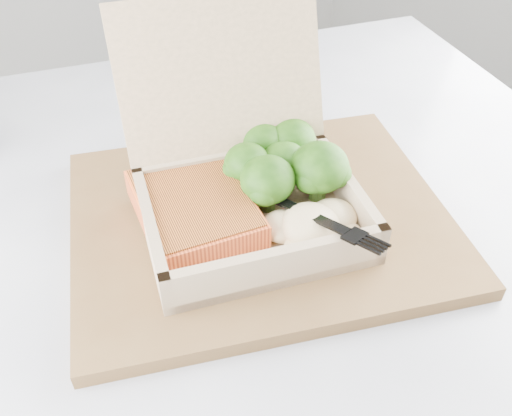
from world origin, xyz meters
TOP-DOWN VIEW (x-y plane):
  - cafe_table at (0.70, 0.38)m, footprint 1.03×1.03m
  - serving_tray at (0.72, 0.40)m, footprint 0.44×0.39m
  - takeout_container at (0.71, 0.41)m, footprint 0.25×0.25m
  - salmon_fillet at (0.66, 0.41)m, footprint 0.11×0.14m
  - broccoli_pile at (0.76, 0.41)m, footprint 0.13×0.13m
  - mashed_potatoes at (0.74, 0.33)m, footprint 0.09×0.08m
  - plastic_fork at (0.73, 0.36)m, footprint 0.05×0.14m
  - receipt at (0.76, 0.60)m, footprint 0.11×0.16m

SIDE VIEW (x-z plane):
  - cafe_table at x=0.70m, z-range 0.18..0.94m
  - receipt at x=0.76m, z-range 0.76..0.76m
  - serving_tray at x=0.72m, z-range 0.76..0.78m
  - salmon_fillet at x=0.66m, z-range 0.79..0.81m
  - mashed_potatoes at x=0.74m, z-range 0.79..0.82m
  - broccoli_pile at x=0.76m, z-range 0.79..0.83m
  - plastic_fork at x=0.73m, z-range 0.80..0.82m
  - takeout_container at x=0.71m, z-range 0.73..0.92m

